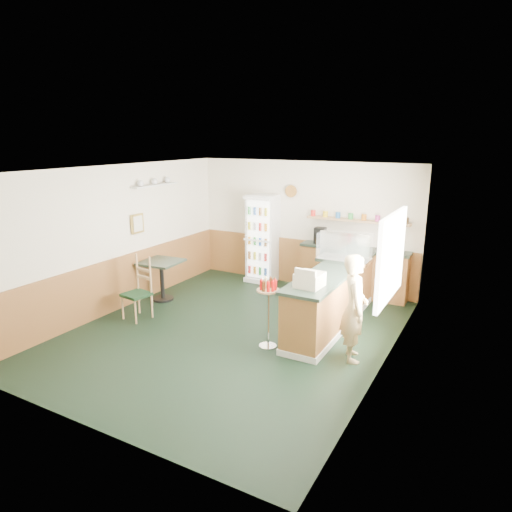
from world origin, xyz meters
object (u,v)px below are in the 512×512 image
Objects in this scene: drinks_fridge at (262,239)px; cash_register at (310,280)px; shopkeeper at (354,308)px; condiment_stand at (268,302)px; cafe_table at (162,273)px; cafe_chair at (139,286)px; display_case at (344,248)px.

drinks_fridge is 5.01× the size of cash_register.
drinks_fridge is at bearing 132.57° from cash_register.
shopkeeper reaches higher than condiment_stand.
condiment_stand is 2.96m from cafe_table.
condiment_stand is at bearing 9.10° from cafe_chair.
drinks_fridge is 2.42× the size of cafe_table.
condiment_stand is (-1.27, -0.24, -0.05)m from shopkeeper.
cafe_chair is (-0.92, -2.97, -0.38)m from drinks_fridge.
cafe_chair is (-3.86, -0.26, -0.20)m from shopkeeper.
cash_register is at bearing 22.72° from condiment_stand.
display_case is (2.24, -1.09, 0.29)m from drinks_fridge.
cafe_chair reaches higher than condiment_stand.
shopkeeper is (2.94, -2.70, -0.18)m from drinks_fridge.
shopkeeper is at bearing 10.78° from condiment_stand.
display_case is 1.13× the size of cafe_table.
condiment_stand is 2.60m from cafe_chair.
condiment_stand is (1.67, -2.95, -0.23)m from drinks_fridge.
drinks_fridge is 2.14× the size of display_case.
cash_register is 0.25× the size of shopkeeper.
cash_register is at bearing -10.46° from cafe_table.
display_case is 3.61m from cafe_table.
drinks_fridge reaches higher than cafe_chair.
cafe_chair is at bearing -179.53° from condiment_stand.
cafe_table is 0.92m from cafe_chair.
cafe_table is (-1.16, -2.08, -0.41)m from drinks_fridge.
drinks_fridge is 2.51m from display_case.
cafe_chair reaches higher than cafe_table.
cash_register is (0.00, -1.62, -0.15)m from display_case.
shopkeeper is 1.45× the size of condiment_stand.
display_case is 0.80× the size of cafe_chair.
cash_register is 0.34× the size of cafe_chair.
cafe_chair is (-3.16, -1.88, -0.67)m from display_case.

